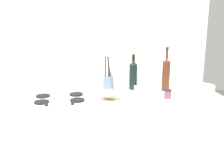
# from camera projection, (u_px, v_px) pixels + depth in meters

# --- Properties ---
(counter_block) EXTENTS (1.80, 0.70, 0.90)m
(counter_block) POSITION_uv_depth(u_px,v_px,m) (112.00, 151.00, 2.26)
(counter_block) COLOR silver
(counter_block) RESTS_ON ground
(backsplash_panel) EXTENTS (1.90, 0.06, 2.48)m
(backsplash_panel) POSITION_uv_depth(u_px,v_px,m) (104.00, 49.00, 2.43)
(backsplash_panel) COLOR silver
(backsplash_panel) RESTS_ON ground
(stovetop_hob) EXTENTS (0.51, 0.35, 0.04)m
(stovetop_hob) POSITION_uv_depth(u_px,v_px,m) (60.00, 100.00, 2.08)
(stovetop_hob) COLOR #B2B2B7
(stovetop_hob) RESTS_ON counter_block
(plate_stack) EXTENTS (0.23, 0.23, 0.08)m
(plate_stack) POSITION_uv_depth(u_px,v_px,m) (200.00, 90.00, 2.24)
(plate_stack) COLOR silver
(plate_stack) RESTS_ON counter_block
(wine_bottle_leftmost) EXTENTS (0.07, 0.07, 0.38)m
(wine_bottle_leftmost) POSITION_uv_depth(u_px,v_px,m) (166.00, 74.00, 2.35)
(wine_bottle_leftmost) COLOR #472314
(wine_bottle_leftmost) RESTS_ON counter_block
(wine_bottle_mid_left) EXTENTS (0.07, 0.07, 0.33)m
(wine_bottle_mid_left) POSITION_uv_depth(u_px,v_px,m) (133.00, 75.00, 2.40)
(wine_bottle_mid_left) COLOR black
(wine_bottle_mid_left) RESTS_ON counter_block
(mixing_bowl) EXTENTS (0.19, 0.19, 0.06)m
(mixing_bowl) POSITION_uv_depth(u_px,v_px,m) (109.00, 96.00, 2.10)
(mixing_bowl) COLOR beige
(mixing_bowl) RESTS_ON counter_block
(butter_dish) EXTENTS (0.17, 0.12, 0.07)m
(butter_dish) POSITION_uv_depth(u_px,v_px,m) (145.00, 91.00, 2.26)
(butter_dish) COLOR white
(butter_dish) RESTS_ON counter_block
(utensil_crock) EXTENTS (0.09, 0.09, 0.30)m
(utensil_crock) POSITION_uv_depth(u_px,v_px,m) (108.00, 83.00, 2.35)
(utensil_crock) COLOR slate
(utensil_crock) RESTS_ON counter_block
(condiment_jar_front) EXTENTS (0.06, 0.06, 0.07)m
(condiment_jar_front) POSITION_uv_depth(u_px,v_px,m) (168.00, 94.00, 2.16)
(condiment_jar_front) COLOR #66384C
(condiment_jar_front) RESTS_ON counter_block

